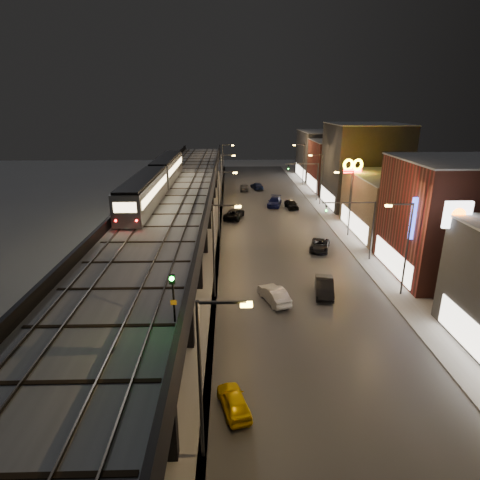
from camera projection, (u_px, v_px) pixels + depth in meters
name	position (u px, v px, depth m)	size (l,w,h in m)	color
ground	(219.00, 391.00, 25.51)	(220.00, 220.00, 0.00)	silver
road_surface	(276.00, 228.00, 58.79)	(17.00, 120.00, 0.06)	#46474D
sidewalk_right	(343.00, 227.00, 59.02)	(4.00, 120.00, 0.14)	#9FA1A8
under_viaduct_pavement	(184.00, 228.00, 58.46)	(11.00, 120.00, 0.06)	#9FA1A8
elevated_viaduct	(179.00, 196.00, 53.67)	(9.00, 100.00, 6.30)	black
viaduct_trackbed	(179.00, 190.00, 53.54)	(8.40, 100.00, 0.32)	#B2B7C1
viaduct_parapet_streetside	(211.00, 186.00, 53.53)	(0.30, 100.00, 1.10)	black
viaduct_parapet_far	(146.00, 186.00, 53.32)	(0.30, 100.00, 1.10)	black
building_b	(456.00, 219.00, 41.16)	(12.20, 12.20, 12.16)	maroon
building_c	(399.00, 205.00, 55.05)	(12.20, 15.20, 8.16)	#755F4A
building_d	(364.00, 166.00, 69.21)	(12.20, 13.20, 14.16)	#29292E
building_e	(341.00, 166.00, 83.10)	(12.20, 12.20, 10.16)	maroon
building_f	(326.00, 155.00, 96.18)	(12.20, 16.20, 11.16)	#3D3E41
streetlight_left_0	(206.00, 371.00, 19.08)	(2.57, 0.28, 9.00)	#38383A
streetlight_left_1	(217.00, 245.00, 36.11)	(2.57, 0.28, 9.00)	#38383A
streetlight_right_1	(405.00, 243.00, 36.52)	(2.56, 0.28, 9.00)	#38383A
streetlight_left_2	(221.00, 200.00, 53.13)	(2.57, 0.28, 9.00)	#38383A
streetlight_right_2	(349.00, 199.00, 53.55)	(2.56, 0.28, 9.00)	#38383A
streetlight_left_3	(223.00, 176.00, 70.16)	(2.57, 0.28, 9.00)	#38383A
streetlight_right_3	(320.00, 176.00, 70.58)	(2.56, 0.28, 9.00)	#38383A
streetlight_left_4	(224.00, 162.00, 87.19)	(2.57, 0.28, 9.00)	#38383A
streetlight_right_4	(302.00, 162.00, 87.60)	(2.56, 0.28, 9.00)	#38383A
traffic_light_rig_a	(363.00, 223.00, 45.25)	(6.10, 0.34, 7.00)	#38383A
traffic_light_rig_b	(311.00, 177.00, 73.63)	(6.10, 0.34, 7.00)	#38383A
subway_train	(157.00, 178.00, 51.25)	(2.76, 33.42, 3.29)	gray
rail_signal	(173.00, 289.00, 20.07)	(0.31, 0.41, 2.69)	black
car_taxi	(234.00, 402.00, 23.68)	(1.44, 3.59, 1.22)	#FFD102
car_near_white	(274.00, 295.00, 36.63)	(1.54, 4.42, 1.46)	silver
car_mid_silver	(234.00, 214.00, 63.29)	(2.48, 5.38, 1.49)	black
car_mid_dark	(257.00, 186.00, 85.02)	(1.91, 4.69, 1.36)	#0F173D
car_far_white	(244.00, 187.00, 83.56)	(1.64, 4.08, 1.39)	#565962
car_onc_silver	(324.00, 287.00, 38.04)	(1.63, 4.68, 1.54)	black
car_onc_dark	(320.00, 246.00, 49.58)	(2.18, 4.72, 1.31)	black
car_onc_white	(275.00, 202.00, 70.87)	(2.16, 5.32, 1.54)	#0E1349
car_onc_red	(291.00, 205.00, 69.26)	(1.76, 4.37, 1.49)	black
sign_mcdonalds	(352.00, 172.00, 56.09)	(2.97, 0.84, 10.04)	#38383A
sign_citgo	(455.00, 232.00, 31.56)	(2.15, 0.39, 10.20)	#38383A
sign_carwash	(419.00, 225.00, 37.49)	(1.77, 0.35, 9.18)	#38383A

